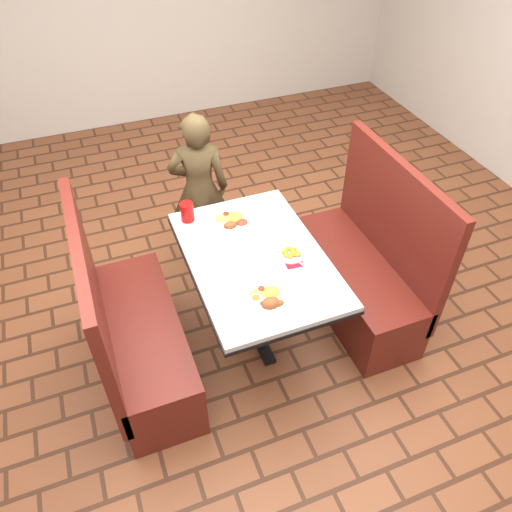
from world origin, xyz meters
name	(u,v)px	position (x,y,z in m)	size (l,w,h in m)	color
room	(256,65)	(0.00, 0.00, 1.91)	(7.00, 7.04, 2.82)	brown
dining_table	(256,267)	(0.00, 0.00, 0.65)	(0.81, 1.21, 0.75)	silver
booth_bench_left	(136,337)	(-0.80, 0.00, 0.33)	(0.47, 1.20, 1.17)	maroon
booth_bench_right	(361,273)	(0.80, 0.00, 0.33)	(0.47, 1.20, 1.17)	maroon
diner_person	(199,189)	(-0.07, 1.00, 0.62)	(0.45, 0.30, 1.23)	brown
near_dinner_plate	(268,296)	(-0.07, -0.36, 0.78)	(0.25, 0.25, 0.08)	white
far_dinner_plate	(232,220)	(-0.03, 0.36, 0.77)	(0.26, 0.26, 0.07)	white
plantain_plate	(291,253)	(0.20, -0.07, 0.76)	(0.18, 0.18, 0.03)	white
maroon_napkin	(294,262)	(0.19, -0.13, 0.75)	(0.11, 0.11, 0.00)	maroon
spoon_utensil	(303,265)	(0.23, -0.18, 0.76)	(0.01, 0.14, 0.00)	#BDBDC1
red_tumbler	(187,212)	(-0.29, 0.49, 0.82)	(0.09, 0.09, 0.13)	red
paper_napkin	(334,297)	(0.28, -0.48, 0.76)	(0.18, 0.14, 0.01)	white
knife_utensil	(266,304)	(-0.09, -0.39, 0.76)	(0.01, 0.16, 0.00)	silver
fork_utensil	(255,299)	(-0.14, -0.33, 0.76)	(0.01, 0.13, 0.00)	silver
lettuce_shreds	(259,248)	(0.04, 0.06, 0.75)	(0.28, 0.32, 0.00)	#85B849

